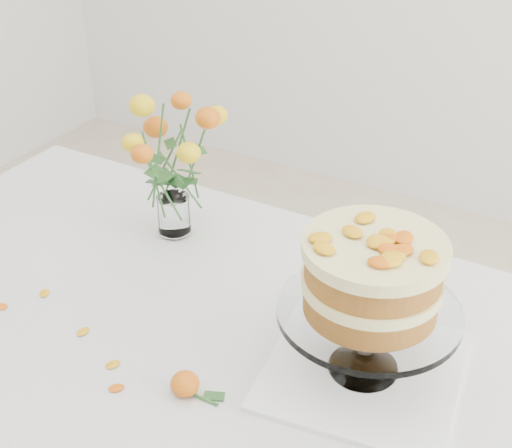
{
  "coord_description": "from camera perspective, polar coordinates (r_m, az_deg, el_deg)",
  "views": [
    {
      "loc": [
        0.63,
        -0.8,
        1.58
      ],
      "look_at": [
        0.09,
        0.15,
        0.91
      ],
      "focal_mm": 50.0,
      "sensor_mm": 36.0,
      "label": 1
    }
  ],
  "objects": [
    {
      "name": "loose_rose_far",
      "position": [
        1.16,
        -5.69,
        -12.61
      ],
      "size": [
        0.08,
        0.05,
        0.04
      ],
      "rotation": [
        0.0,
        0.0,
        0.01
      ],
      "color": "#CE4B0A",
      "rests_on": "table"
    },
    {
      "name": "stray_petal_d",
      "position": [
        1.42,
        -16.56,
        -5.33
      ],
      "size": [
        0.03,
        0.02,
        0.0
      ],
      "primitive_type": "ellipsoid",
      "color": "orange",
      "rests_on": "table"
    },
    {
      "name": "stray_petal_e",
      "position": [
        1.41,
        -19.69,
        -6.24
      ],
      "size": [
        0.03,
        0.02,
        0.0
      ],
      "primitive_type": "ellipsoid",
      "color": "orange",
      "rests_on": "table"
    },
    {
      "name": "table",
      "position": [
        1.36,
        -6.55,
        -10.52
      ],
      "size": [
        1.43,
        0.93,
        0.76
      ],
      "color": "tan",
      "rests_on": "ground"
    },
    {
      "name": "stray_petal_b",
      "position": [
        1.23,
        -11.38,
        -10.97
      ],
      "size": [
        0.03,
        0.02,
        0.0
      ],
      "primitive_type": "ellipsoid",
      "color": "orange",
      "rests_on": "table"
    },
    {
      "name": "stray_petal_c",
      "position": [
        1.19,
        -11.11,
        -12.76
      ],
      "size": [
        0.03,
        0.02,
        0.0
      ],
      "primitive_type": "ellipsoid",
      "color": "orange",
      "rests_on": "table"
    },
    {
      "name": "rose_vase",
      "position": [
        1.45,
        -6.98,
        6.3
      ],
      "size": [
        0.26,
        0.26,
        0.36
      ],
      "rotation": [
        0.0,
        0.0,
        0.11
      ],
      "color": "white",
      "rests_on": "table"
    },
    {
      "name": "cake_stand",
      "position": [
        1.1,
        9.24,
        -4.68
      ],
      "size": [
        0.29,
        0.29,
        0.26
      ],
      "rotation": [
        0.0,
        0.0,
        -0.1
      ],
      "color": "white",
      "rests_on": "napkin"
    },
    {
      "name": "stray_petal_a",
      "position": [
        1.31,
        -13.67,
        -8.38
      ],
      "size": [
        0.03,
        0.02,
        0.0
      ],
      "primitive_type": "ellipsoid",
      "color": "orange",
      "rests_on": "table"
    },
    {
      "name": "napkin",
      "position": [
        1.21,
        8.52,
        -11.53
      ],
      "size": [
        0.34,
        0.34,
        0.01
      ],
      "primitive_type": "cube",
      "rotation": [
        0.0,
        0.0,
        0.14
      ],
      "color": "white",
      "rests_on": "table"
    }
  ]
}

